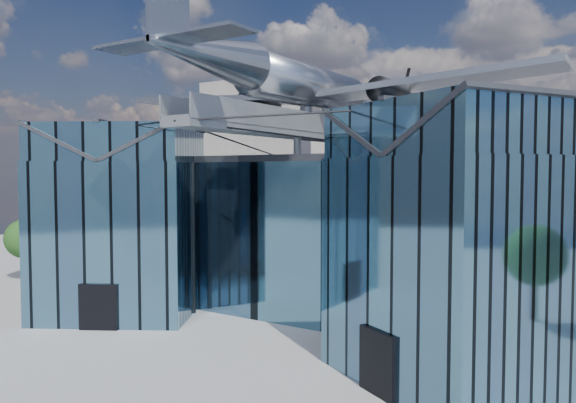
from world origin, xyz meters
The scene contains 5 objects.
ground_plane centered at (0.00, 0.00, 0.00)m, with size 120.00×120.00×0.00m, color gray.
museum centered at (0.00, 5.82, 5.54)m, with size 32.88×24.50×17.60m.
bg_towers centered at (1.45, 50.49, 10.01)m, with size 77.00×24.50×26.00m.
tree_plaza_w centered at (-25.59, 1.77, 3.41)m, with size 3.32×3.32×5.04m.
tree_side_w centered at (-27.66, 4.39, 3.75)m, with size 4.52×4.52×5.54m.
Camera 1 is at (17.42, -24.78, 8.87)m, focal length 35.00 mm.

